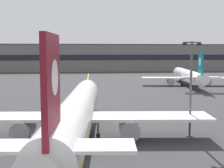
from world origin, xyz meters
name	(u,v)px	position (x,y,z in m)	size (l,w,h in m)	color
ground_plane	(87,166)	(0.00, 0.00, 0.00)	(400.00, 400.00, 0.00)	#353538
taxiway_centreline	(84,107)	(0.00, 30.00, 0.00)	(0.30, 180.00, 0.01)	yellow
airliner_foreground	(76,112)	(-1.01, 8.53, 3.37)	(32.30, 41.52, 11.65)	white
airliner_background	(189,76)	(32.01, 63.33, 2.97)	(28.52, 36.56, 10.27)	white
apron_lamp_post	(191,87)	(12.88, 8.87, 6.14)	(2.24, 0.90, 11.68)	#515156
terminal_building	(104,58)	(11.58, 135.55, 7.04)	(153.88, 12.40, 14.07)	slate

